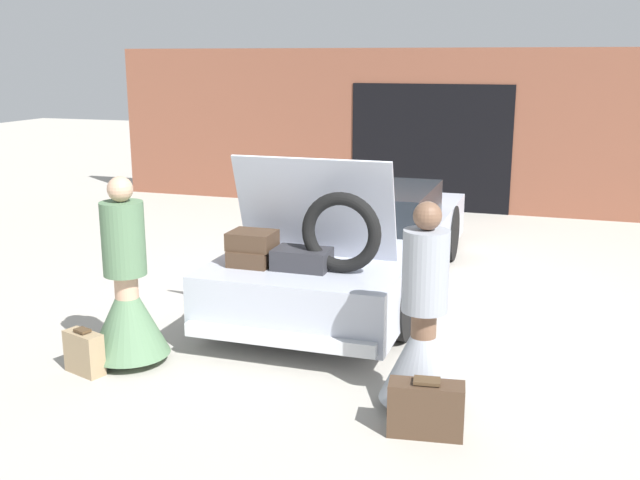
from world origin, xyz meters
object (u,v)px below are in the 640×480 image
suitcase_beside_left_person (84,352)px  suitcase_beside_right_person (426,409)px  car (356,242)px  person_left (127,299)px  person_right (423,338)px

suitcase_beside_left_person → suitcase_beside_right_person: 2.98m
car → person_left: (-1.31, -2.77, 0.04)m
suitcase_beside_left_person → suitcase_beside_right_person: bearing=-3.2°
suitcase_beside_left_person → suitcase_beside_right_person: size_ratio=0.72×
person_right → suitcase_beside_left_person: size_ratio=4.03×
car → suitcase_beside_left_person: car is taller
person_left → suitcase_beside_right_person: person_left is taller
person_right → suitcase_beside_right_person: size_ratio=2.89×
person_left → suitcase_beside_left_person: 0.58m
person_left → person_right: (2.63, -0.08, -0.01)m
car → suitcase_beside_left_person: bearing=-116.5°
person_left → person_right: person_left is taller
car → suitcase_beside_right_person: car is taller
person_right → suitcase_beside_right_person: bearing=179.9°
car → suitcase_beside_left_person: (-1.55, -3.11, -0.36)m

